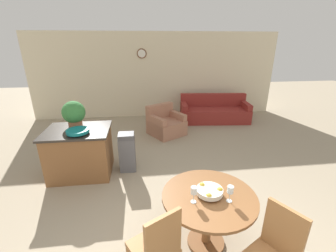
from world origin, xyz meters
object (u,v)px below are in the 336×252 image
(dining_chair_near_left, at_px, (157,246))
(kitchen_island, at_px, (80,152))
(teal_bowl, at_px, (78,131))
(dining_table, at_px, (208,207))
(trash_bin, at_px, (127,152))
(wine_glass_left, at_px, (194,191))
(dining_chair_near_right, at_px, (274,251))
(fruit_bowl, at_px, (210,191))
(armchair, at_px, (166,124))
(wine_glass_right, at_px, (230,190))
(potted_plant, at_px, (74,113))
(couch, at_px, (214,112))

(dining_chair_near_left, distance_m, kitchen_island, 2.65)
(kitchen_island, bearing_deg, teal_bowl, -71.15)
(dining_table, height_order, trash_bin, trash_bin)
(dining_chair_near_left, height_order, wine_glass_left, dining_chair_near_left)
(dining_chair_near_right, height_order, fruit_bowl, dining_chair_near_right)
(dining_chair_near_left, height_order, armchair, dining_chair_near_left)
(kitchen_island, bearing_deg, armchair, 44.11)
(wine_glass_right, xyz_separation_m, potted_plant, (-2.18, 2.22, 0.28))
(fruit_bowl, height_order, armchair, fruit_bowl)
(trash_bin, bearing_deg, kitchen_island, -178.49)
(wine_glass_left, bearing_deg, wine_glass_right, -5.15)
(dining_chair_near_right, bearing_deg, potted_plant, 12.64)
(wine_glass_right, bearing_deg, dining_table, 145.91)
(potted_plant, bearing_deg, teal_bowl, -71.20)
(dining_table, distance_m, wine_glass_right, 0.39)
(dining_table, relative_size, armchair, 0.99)
(dining_chair_near_left, xyz_separation_m, dining_chair_near_right, (1.10, -0.20, 0.00))
(fruit_bowl, distance_m, potted_plant, 2.91)
(kitchen_island, relative_size, couch, 0.52)
(teal_bowl, height_order, couch, teal_bowl)
(armchair, bearing_deg, fruit_bowl, -118.99)
(teal_bowl, bearing_deg, kitchen_island, 108.85)
(trash_bin, distance_m, armchair, 1.99)
(dining_chair_near_left, xyz_separation_m, teal_bowl, (-1.20, 2.12, 0.41))
(dining_chair_near_left, bearing_deg, fruit_bowl, 5.71)
(kitchen_island, distance_m, trash_bin, 0.87)
(dining_chair_near_left, relative_size, teal_bowl, 2.58)
(dining_chair_near_right, height_order, couch, dining_chair_near_right)
(dining_chair_near_right, xyz_separation_m, kitchen_island, (-2.36, 2.52, -0.09))
(fruit_bowl, relative_size, potted_plant, 0.65)
(wine_glass_left, relative_size, wine_glass_right, 1.00)
(kitchen_island, relative_size, potted_plant, 2.40)
(dining_table, xyz_separation_m, fruit_bowl, (0.00, -0.00, 0.22))
(dining_table, bearing_deg, wine_glass_right, -34.09)
(trash_bin, relative_size, couch, 0.35)
(kitchen_island, bearing_deg, trash_bin, 1.51)
(dining_table, height_order, dining_chair_near_right, dining_chair_near_right)
(kitchen_island, xyz_separation_m, potted_plant, (-0.07, 0.22, 0.70))
(wine_glass_right, distance_m, trash_bin, 2.43)
(kitchen_island, xyz_separation_m, couch, (3.49, 2.69, -0.17))
(armchair, bearing_deg, dining_chair_near_right, -113.25)
(dining_chair_near_left, relative_size, potted_plant, 2.08)
(wine_glass_left, bearing_deg, dining_chair_near_left, -140.75)
(dining_chair_near_left, height_order, teal_bowl, dining_chair_near_left)
(kitchen_island, bearing_deg, fruit_bowl, -44.50)
(dining_table, distance_m, trash_bin, 2.18)
(wine_glass_right, distance_m, couch, 4.94)
(teal_bowl, bearing_deg, wine_glass_right, -41.58)
(dining_chair_near_left, height_order, trash_bin, dining_chair_near_left)
(teal_bowl, bearing_deg, potted_plant, 108.80)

